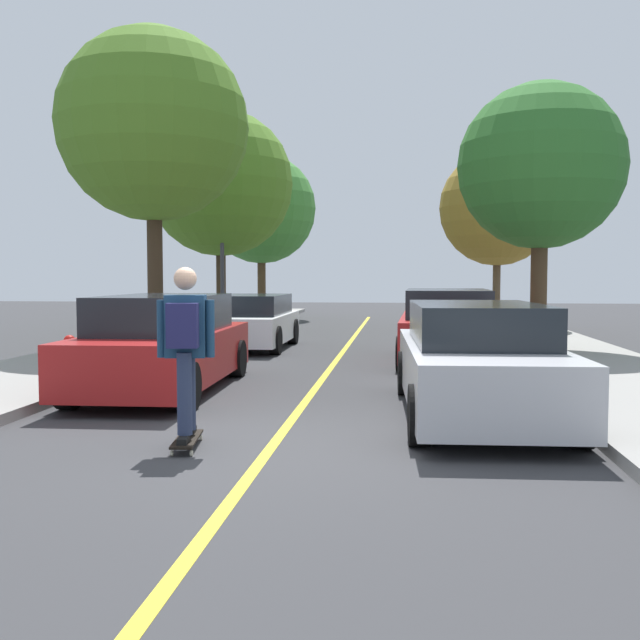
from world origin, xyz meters
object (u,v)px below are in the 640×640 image
Objects in this scene: parked_car_left_near at (251,322)px; streetlamp at (222,212)px; street_tree_left_nearest at (153,126)px; street_tree_left_far at (261,209)px; skateboarder at (185,342)px; street_tree_left_near at (220,183)px; parked_car_right_nearest at (477,361)px; street_tree_right_nearest at (541,167)px; street_tree_right_near at (498,208)px; parked_car_right_near at (447,326)px; skateboard at (187,439)px; fire_hydrant at (70,358)px; parked_car_left_nearest at (164,344)px.

streetlamp reaches higher than parked_car_left_near.
street_tree_left_nearest is 1.10× the size of street_tree_left_far.
skateboarder is at bearing -81.16° from street_tree_left_far.
street_tree_left_near is 3.91× the size of skateboarder.
parked_car_right_nearest reaches higher than parked_car_left_near.
street_tree_right_nearest is 0.93× the size of streetlamp.
street_tree_right_near is at bearing 90.00° from street_tree_right_nearest.
skateboard is (-3.10, -7.82, -0.64)m from parked_car_right_near.
skateboarder reaches higher than parked_car_right_near.
fire_hydrant is (0.57, -11.95, -4.14)m from street_tree_left_near.
street_tree_left_nearest reaches higher than parked_car_left_near.
street_tree_left_nearest is 8.71m from street_tree_right_nearest.
street_tree_right_nearest is at bearing 74.19° from parked_car_right_nearest.
parked_car_right_near is 8.44m from skateboard.
parked_car_right_near is 9.53m from streetlamp.
street_tree_left_nearest reaches higher than street_tree_left_near.
street_tree_right_nearest is 8.26× the size of fire_hydrant.
street_tree_right_near reaches higher than skateboarder.
street_tree_left_nearest is 10.30× the size of fire_hydrant.
parked_car_left_nearest reaches higher than fire_hydrant.
street_tree_right_near is (2.07, 14.40, 3.17)m from parked_car_right_nearest.
parked_car_left_near is 0.85× the size of parked_car_right_nearest.
skateboarder is (0.00, -0.03, 1.00)m from skateboard.
streetlamp is at bearing 99.18° from parked_car_left_nearest.
street_tree_left_near is (-6.58, 7.69, 3.91)m from parked_car_right_near.
parked_car_right_near is 7.37m from fire_hydrant.
street_tree_left_nearest is at bearing -93.55° from streetlamp.
fire_hydrant is (-8.08, -5.77, -3.62)m from street_tree_right_nearest.
street_tree_right_near is (6.58, 12.87, 3.15)m from parked_car_left_nearest.
street_tree_left_far is at bearing 90.00° from street_tree_left_near.
parked_car_left_near is 5.75× the size of fire_hydrant.
street_tree_left_nearest is 8.37× the size of skateboard.
street_tree_left_far is 1.18× the size of street_tree_right_near.
skateboarder is at bearing -82.08° from parked_car_left_near.
street_tree_right_nearest is 6.71× the size of skateboard.
parked_car_right_nearest is (4.51, -1.53, -0.02)m from parked_car_left_nearest.
street_tree_left_near is (-6.58, 13.49, 3.94)m from parked_car_right_nearest.
street_tree_left_near reaches higher than street_tree_right_nearest.
street_tree_right_near is at bearing 13.71° from streetlamp.
street_tree_left_near is at bearing 144.44° from street_tree_right_nearest.
parked_car_left_near is at bearing -69.07° from street_tree_left_near.
parked_car_right_near is 8.45m from skateboarder.
skateboard is at bearing 97.70° from skateboarder.
street_tree_right_near reaches higher than parked_car_left_near.
street_tree_left_near reaches higher than street_tree_left_far.
street_tree_right_near is (0.00, 7.09, -0.24)m from street_tree_right_nearest.
parked_car_right_nearest is 0.85× the size of street_tree_right_near.
parked_car_right_nearest is at bearing -64.01° from street_tree_left_near.
street_tree_left_nearest is at bearing 110.54° from skateboarder.
parked_car_left_nearest is 0.75× the size of streetlamp.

